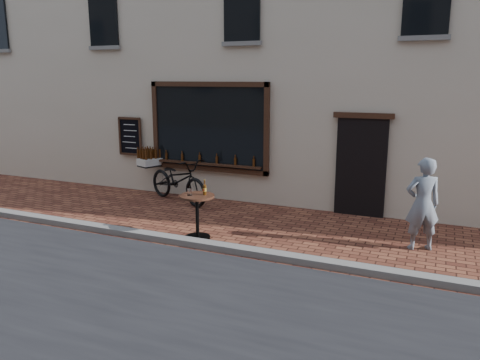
% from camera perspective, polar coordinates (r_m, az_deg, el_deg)
% --- Properties ---
extents(ground, '(90.00, 90.00, 0.00)m').
position_cam_1_polar(ground, '(8.43, -2.88, -8.98)').
color(ground, '#4F2419').
rests_on(ground, ground).
extents(kerb, '(90.00, 0.25, 0.12)m').
position_cam_1_polar(kerb, '(8.58, -2.29, -8.17)').
color(kerb, slate).
rests_on(kerb, ground).
extents(shop_building, '(28.00, 6.20, 10.00)m').
position_cam_1_polar(shop_building, '(14.10, 9.43, 20.10)').
color(shop_building, beige).
rests_on(shop_building, ground).
extents(cargo_bicycle, '(2.58, 1.56, 1.20)m').
position_cam_1_polar(cargo_bicycle, '(11.83, -7.67, 0.10)').
color(cargo_bicycle, black).
rests_on(cargo_bicycle, ground).
extents(bistro_table, '(0.67, 0.67, 1.16)m').
position_cam_1_polar(bistro_table, '(9.06, -5.23, -3.35)').
color(bistro_table, black).
rests_on(bistro_table, ground).
extents(pedestrian, '(0.73, 0.62, 1.70)m').
position_cam_1_polar(pedestrian, '(9.01, 21.37, -2.75)').
color(pedestrian, slate).
rests_on(pedestrian, ground).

